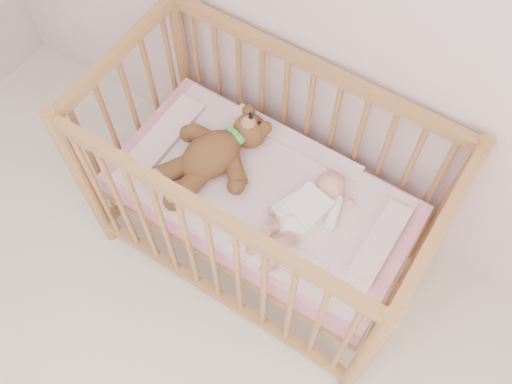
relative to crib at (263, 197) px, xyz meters
The scene contains 5 objects.
crib is the anchor object (origin of this frame).
mattress 0.01m from the crib, ahead, with size 1.22×0.62×0.13m, color pink.
blanket 0.06m from the crib, ahead, with size 1.10×0.58×0.06m, color pink, non-canonical shape.
baby 0.24m from the crib, ahead, with size 0.25×0.52×0.12m, color white, non-canonical shape.
teddy_bear 0.27m from the crib, behind, with size 0.40×0.57×0.16m, color brown, non-canonical shape.
Camera 1 is at (0.39, 0.65, 2.55)m, focal length 40.00 mm.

